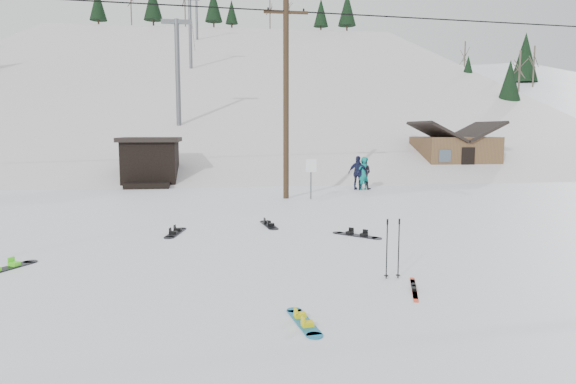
{
  "coord_description": "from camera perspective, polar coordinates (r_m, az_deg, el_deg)",
  "views": [
    {
      "loc": [
        -1.08,
        -9.52,
        3.17
      ],
      "look_at": [
        0.87,
        4.94,
        1.4
      ],
      "focal_mm": 32.0,
      "sensor_mm": 36.0,
      "label": 1
    }
  ],
  "objects": [
    {
      "name": "ridge_right",
      "position": [
        72.6,
        25.18,
        -5.02
      ],
      "size": [
        45.66,
        93.98,
        54.59
      ],
      "primitive_type": "cube",
      "rotation": [
        0.21,
        -0.05,
        -0.12
      ],
      "color": "white",
      "rests_on": "ground"
    },
    {
      "name": "board_scatter_d",
      "position": [
        15.61,
        7.65,
        -4.75
      ],
      "size": [
        1.26,
        1.26,
        0.12
      ],
      "rotation": [
        0.0,
        0.0,
        -0.79
      ],
      "color": "black",
      "rests_on": "ground"
    },
    {
      "name": "skier_dark",
      "position": [
        27.8,
        8.4,
        2.08
      ],
      "size": [
        1.05,
        0.98,
        1.73
      ],
      "primitive_type": "imported",
      "rotation": [
        0.0,
        0.0,
        2.62
      ],
      "color": "black",
      "rests_on": "ground"
    },
    {
      "name": "lift_hut",
      "position": [
        30.76,
        -15.01,
        3.31
      ],
      "size": [
        3.4,
        4.1,
        2.75
      ],
      "color": "black",
      "rests_on": "ground"
    },
    {
      "name": "skier_pink",
      "position": [
        34.78,
        15.8,
        2.63
      ],
      "size": [
        1.09,
        0.95,
        1.46
      ],
      "primitive_type": "imported",
      "rotation": [
        0.0,
        0.0,
        3.67
      ],
      "color": "#F75780",
      "rests_on": "ground"
    },
    {
      "name": "board_scatter_f",
      "position": [
        17.15,
        -2.14,
        -3.64
      ],
      "size": [
        0.49,
        1.68,
        0.12
      ],
      "rotation": [
        0.0,
        0.0,
        1.7
      ],
      "color": "black",
      "rests_on": "ground"
    },
    {
      "name": "utility_pole",
      "position": [
        23.76,
        -0.22,
        10.56
      ],
      "size": [
        2.0,
        0.26,
        9.0
      ],
      "color": "#3A2819",
      "rests_on": "ground"
    },
    {
      "name": "treeline_crest",
      "position": [
        95.57,
        -7.06,
        4.95
      ],
      "size": [
        50.0,
        6.0,
        10.0
      ],
      "primitive_type": null,
      "color": "black",
      "rests_on": "ski_slope"
    },
    {
      "name": "hero_skis",
      "position": [
        10.71,
        13.83,
        -10.36
      ],
      "size": [
        0.59,
        1.53,
        0.08
      ],
      "rotation": [
        0.0,
        0.0,
        -0.32
      ],
      "color": "red",
      "rests_on": "ground"
    },
    {
      "name": "lift_tower_far",
      "position": [
        81.51,
        -10.13,
        19.33
      ],
      "size": [
        2.2,
        0.36,
        8.0
      ],
      "color": "#595B60",
      "rests_on": "ski_slope"
    },
    {
      "name": "lift_tower_mid",
      "position": [
        60.63,
        -10.81,
        17.42
      ],
      "size": [
        2.2,
        0.36,
        8.0
      ],
      "color": "#595B60",
      "rests_on": "ski_slope"
    },
    {
      "name": "lift_tower_near",
      "position": [
        39.9,
        -12.17,
        13.5
      ],
      "size": [
        2.2,
        0.36,
        8.0
      ],
      "color": "#595B60",
      "rests_on": "ski_slope"
    },
    {
      "name": "skier_teal",
      "position": [
        27.54,
        8.35,
        2.06
      ],
      "size": [
        0.77,
        0.69,
        1.75
      ],
      "primitive_type": "imported",
      "rotation": [
        0.0,
        0.0,
        3.7
      ],
      "color": "#0B756E",
      "rests_on": "ground"
    },
    {
      "name": "board_scatter_c",
      "position": [
        13.48,
        -28.95,
        -7.43
      ],
      "size": [
        1.01,
        1.51,
        0.12
      ],
      "rotation": [
        0.0,
        0.0,
        1.05
      ],
      "color": "black",
      "rests_on": "ground"
    },
    {
      "name": "skier_navy",
      "position": [
        27.49,
        7.79,
        2.11
      ],
      "size": [
        1.13,
        0.93,
        1.8
      ],
      "primitive_type": "imported",
      "rotation": [
        0.0,
        0.0,
        2.59
      ],
      "color": "#171A39",
      "rests_on": "ground"
    },
    {
      "name": "ski_poles",
      "position": [
        11.23,
        11.57,
        -6.12
      ],
      "size": [
        0.36,
        0.09,
        1.29
      ],
      "color": "black",
      "rests_on": "ground"
    },
    {
      "name": "ground",
      "position": [
        10.09,
        -1.16,
        -11.39
      ],
      "size": [
        200.0,
        200.0,
        0.0
      ],
      "primitive_type": "plane",
      "color": "white",
      "rests_on": "ground"
    },
    {
      "name": "hero_snowboard",
      "position": [
        8.73,
        1.75,
        -14.18
      ],
      "size": [
        0.42,
        1.41,
        0.1
      ],
      "rotation": [
        0.0,
        0.0,
        1.7
      ],
      "color": "#18709C",
      "rests_on": "ground"
    },
    {
      "name": "treeline_right",
      "position": [
        63.55,
        28.07,
        3.24
      ],
      "size": [
        20.0,
        60.0,
        10.0
      ],
      "primitive_type": null,
      "color": "black",
      "rests_on": "ground"
    },
    {
      "name": "cabin",
      "position": [
        37.21,
        17.98,
        3.97
      ],
      "size": [
        5.39,
        4.4,
        3.77
      ],
      "color": "brown",
      "rests_on": "ground"
    },
    {
      "name": "board_scatter_b",
      "position": [
        16.21,
        -12.4,
        -4.41
      ],
      "size": [
        0.58,
        1.66,
        0.12
      ],
      "rotation": [
        0.0,
        0.0,
        1.38
      ],
      "color": "black",
      "rests_on": "ground"
    },
    {
      "name": "trail_sign",
      "position": [
        23.54,
        2.57,
        2.29
      ],
      "size": [
        0.5,
        0.09,
        1.85
      ],
      "color": "#595B60",
      "rests_on": "ground"
    },
    {
      "name": "ski_slope",
      "position": [
        66.28,
        -6.59,
        -6.37
      ],
      "size": [
        60.0,
        85.24,
        65.97
      ],
      "primitive_type": "cube",
      "rotation": [
        0.31,
        0.0,
        0.0
      ],
      "color": "silver",
      "rests_on": "ground"
    }
  ]
}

